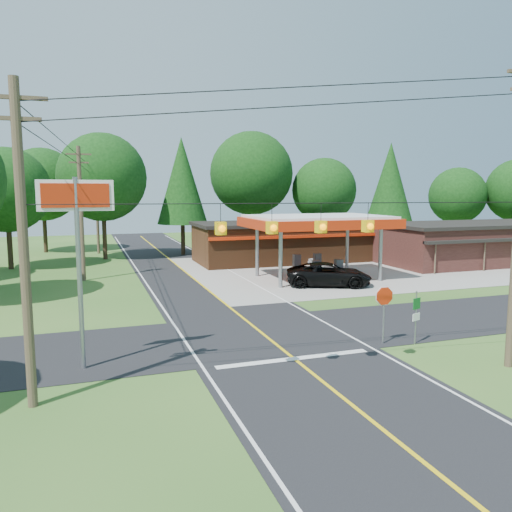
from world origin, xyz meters
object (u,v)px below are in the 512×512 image
object	(u,v)px
suv_car	(329,275)
big_stop_sign	(77,227)
gas_canopy	(318,223)
octagonal_stop_sign	(384,301)
sedan_car	(308,257)

from	to	relation	value
suv_car	big_stop_sign	xyz separation A→B (m)	(-16.50, -12.01, 4.57)
gas_canopy	big_stop_sign	world-z (taller)	big_stop_sign
big_stop_sign	octagonal_stop_sign	xyz separation A→B (m)	(12.50, -1.00, -3.44)
suv_car	big_stop_sign	bearing A→B (deg)	148.13
big_stop_sign	gas_canopy	bearing A→B (deg)	41.44
gas_canopy	octagonal_stop_sign	size ratio (longest dim) A/B	4.05
suv_car	sedan_car	bearing A→B (deg)	4.43
suv_car	octagonal_stop_sign	size ratio (longest dim) A/B	2.28
gas_canopy	octagonal_stop_sign	world-z (taller)	gas_canopy
sedan_car	suv_car	bearing A→B (deg)	-102.54
sedan_car	octagonal_stop_sign	bearing A→B (deg)	-102.24
suv_car	octagonal_stop_sign	distance (m)	13.66
octagonal_stop_sign	suv_car	bearing A→B (deg)	72.92
gas_canopy	suv_car	distance (m)	4.59
gas_canopy	big_stop_sign	size ratio (longest dim) A/B	1.47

